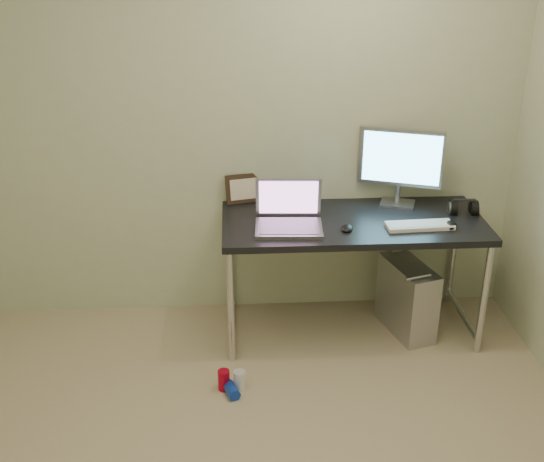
{
  "coord_description": "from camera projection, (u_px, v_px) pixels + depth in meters",
  "views": [
    {
      "loc": [
        0.0,
        -2.22,
        2.35
      ],
      "look_at": [
        0.2,
        1.06,
        0.85
      ],
      "focal_mm": 45.0,
      "sensor_mm": 36.0,
      "label": 1
    }
  ],
  "objects": [
    {
      "name": "cable_b",
      "position": [
        404.0,
        254.0,
        4.41
      ],
      "size": [
        0.02,
        0.11,
        0.71
      ],
      "primitive_type": "cylinder",
      "rotation": [
        0.14,
        0.0,
        0.09
      ],
      "color": "black",
      "rests_on": "ground"
    },
    {
      "name": "can_blue",
      "position": [
        231.0,
        390.0,
        3.69
      ],
      "size": [
        0.1,
        0.13,
        0.06
      ],
      "primitive_type": "cylinder",
      "rotation": [
        1.57,
        0.0,
        0.35
      ],
      "color": "#1236AF",
      "rests_on": "ground"
    },
    {
      "name": "can_white",
      "position": [
        240.0,
        381.0,
        3.72
      ],
      "size": [
        0.09,
        0.09,
        0.12
      ],
      "primitive_type": "cylinder",
      "rotation": [
        0.0,
        0.0,
        0.49
      ],
      "color": "white",
      "rests_on": "ground"
    },
    {
      "name": "wall_back",
      "position": [
        233.0,
        123.0,
        4.06
      ],
      "size": [
        3.5,
        0.02,
        2.5
      ],
      "primitive_type": "cube",
      "color": "beige",
      "rests_on": "ground"
    },
    {
      "name": "can_red",
      "position": [
        224.0,
        380.0,
        3.72
      ],
      "size": [
        0.07,
        0.07,
        0.12
      ],
      "primitive_type": "cylinder",
      "rotation": [
        0.0,
        0.0,
        -0.01
      ],
      "color": "#AA051B",
      "rests_on": "ground"
    },
    {
      "name": "tower_computer",
      "position": [
        407.0,
        298.0,
        4.2
      ],
      "size": [
        0.31,
        0.47,
        0.49
      ],
      "rotation": [
        0.0,
        0.0,
        0.3
      ],
      "color": "#BCBBC0",
      "rests_on": "ground"
    },
    {
      "name": "webcam",
      "position": [
        280.0,
        191.0,
        4.19
      ],
      "size": [
        0.04,
        0.03,
        0.11
      ],
      "rotation": [
        0.0,
        0.0,
        -0.13
      ],
      "color": "silver",
      "rests_on": "desk"
    },
    {
      "name": "mouse_left",
      "position": [
        347.0,
        227.0,
        3.86
      ],
      "size": [
        0.09,
        0.12,
        0.04
      ],
      "primitive_type": "ellipsoid",
      "rotation": [
        0.0,
        0.0,
        -0.3
      ],
      "color": "black",
      "rests_on": "desk"
    },
    {
      "name": "monitor",
      "position": [
        401.0,
        161.0,
        4.1
      ],
      "size": [
        0.49,
        0.21,
        0.48
      ],
      "rotation": [
        0.0,
        0.0,
        -0.34
      ],
      "color": "#9F9FA6",
      "rests_on": "desk"
    },
    {
      "name": "cable_a",
      "position": [
        390.0,
        250.0,
        4.42
      ],
      "size": [
        0.01,
        0.16,
        0.69
      ],
      "primitive_type": "cylinder",
      "rotation": [
        0.21,
        0.0,
        0.0
      ],
      "color": "black",
      "rests_on": "ground"
    },
    {
      "name": "headphones",
      "position": [
        463.0,
        208.0,
        4.07
      ],
      "size": [
        0.17,
        0.11,
        0.11
      ],
      "rotation": [
        0.0,
        0.0,
        -0.09
      ],
      "color": "black",
      "rests_on": "desk"
    },
    {
      "name": "laptop",
      "position": [
        289.0,
        216.0,
        3.89
      ],
      "size": [
        0.4,
        0.33,
        0.26
      ],
      "rotation": [
        0.0,
        0.0,
        -0.06
      ],
      "color": "#9F9FA6",
      "rests_on": "desk"
    },
    {
      "name": "mouse_right",
      "position": [
        451.0,
        224.0,
        3.89
      ],
      "size": [
        0.11,
        0.13,
        0.04
      ],
      "primitive_type": "ellipsoid",
      "rotation": [
        0.0,
        0.0,
        -0.34
      ],
      "color": "black",
      "rests_on": "desk"
    },
    {
      "name": "desk",
      "position": [
        353.0,
        232.0,
        4.03
      ],
      "size": [
        1.54,
        0.67,
        0.75
      ],
      "color": "black",
      "rests_on": "ground"
    },
    {
      "name": "picture_frame",
      "position": [
        244.0,
        189.0,
        4.21
      ],
      "size": [
        0.24,
        0.12,
        0.18
      ],
      "primitive_type": "cube",
      "rotation": [
        -0.21,
        0.0,
        0.23
      ],
      "color": "black",
      "rests_on": "desk"
    },
    {
      "name": "keyboard",
      "position": [
        420.0,
        226.0,
        3.89
      ],
      "size": [
        0.39,
        0.14,
        0.02
      ],
      "primitive_type": "cube",
      "rotation": [
        0.0,
        0.0,
        0.05
      ],
      "color": "white",
      "rests_on": "desk"
    }
  ]
}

